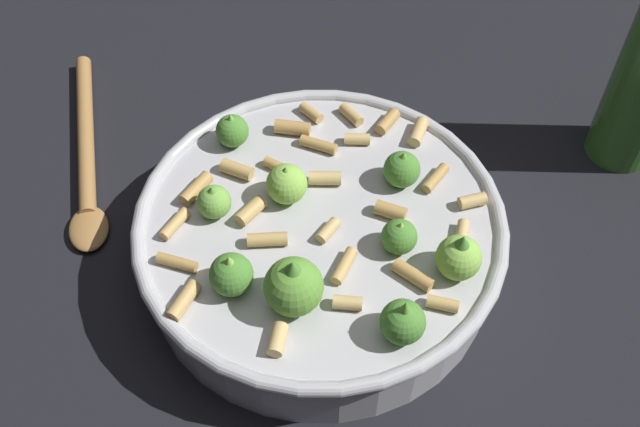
# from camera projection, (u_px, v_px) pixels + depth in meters

# --- Properties ---
(ground_plane) EXTENTS (2.40, 2.40, 0.00)m
(ground_plane) POSITION_uv_depth(u_px,v_px,m) (320.00, 263.00, 0.66)
(ground_plane) COLOR black
(cooking_pan) EXTENTS (0.31, 0.31, 0.12)m
(cooking_pan) POSITION_uv_depth(u_px,v_px,m) (320.00, 239.00, 0.63)
(cooking_pan) COLOR #B7B7BC
(cooking_pan) RESTS_ON ground
(wooden_spoon) EXTENTS (0.25, 0.10, 0.02)m
(wooden_spoon) POSITION_uv_depth(u_px,v_px,m) (86.00, 158.00, 0.72)
(wooden_spoon) COLOR #9E703D
(wooden_spoon) RESTS_ON ground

